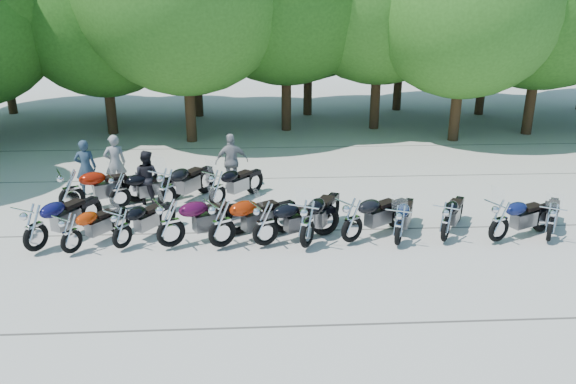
{
  "coord_description": "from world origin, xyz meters",
  "views": [
    {
      "loc": [
        -0.72,
        -12.12,
        5.96
      ],
      "look_at": [
        0.0,
        1.5,
        1.1
      ],
      "focal_mm": 35.0,
      "sensor_mm": 36.0,
      "label": 1
    }
  ],
  "objects_px": {
    "motorcycle_1": "(70,232)",
    "motorcycle_11": "(551,221)",
    "motorcycle_12": "(71,189)",
    "motorcycle_3": "(170,222)",
    "motorcycle_9": "(446,221)",
    "motorcycle_8": "(399,224)",
    "motorcycle_0": "(34,226)",
    "motorcycle_5": "(265,223)",
    "motorcycle_2": "(121,227)",
    "motorcycle_15": "(217,187)",
    "rider_1": "(147,177)",
    "motorcycle_13": "(119,190)",
    "motorcycle_6": "(307,223)",
    "motorcycle_7": "(352,219)",
    "motorcycle_10": "(500,220)",
    "rider_2": "(232,161)",
    "rider_3": "(115,163)",
    "motorcycle_4": "(222,222)",
    "rider_0": "(86,168)",
    "motorcycle_14": "(166,188)"
  },
  "relations": [
    {
      "from": "motorcycle_11",
      "to": "rider_0",
      "type": "relative_size",
      "value": 1.17
    },
    {
      "from": "motorcycle_9",
      "to": "motorcycle_13",
      "type": "bearing_deg",
      "value": 12.82
    },
    {
      "from": "rider_1",
      "to": "motorcycle_15",
      "type": "bearing_deg",
      "value": -173.62
    },
    {
      "from": "motorcycle_10",
      "to": "rider_0",
      "type": "xyz_separation_m",
      "value": [
        -11.28,
        4.25,
        0.23
      ]
    },
    {
      "from": "motorcycle_10",
      "to": "rider_2",
      "type": "height_order",
      "value": "rider_2"
    },
    {
      "from": "motorcycle_13",
      "to": "rider_0",
      "type": "xyz_separation_m",
      "value": [
        -1.32,
        1.39,
        0.26
      ]
    },
    {
      "from": "motorcycle_7",
      "to": "rider_1",
      "type": "xyz_separation_m",
      "value": [
        -5.6,
        3.22,
        0.14
      ]
    },
    {
      "from": "motorcycle_4",
      "to": "motorcycle_9",
      "type": "xyz_separation_m",
      "value": [
        5.56,
        0.08,
        -0.13
      ]
    },
    {
      "from": "motorcycle_2",
      "to": "motorcycle_10",
      "type": "distance_m",
      "value": 9.3
    },
    {
      "from": "motorcycle_0",
      "to": "motorcycle_10",
      "type": "relative_size",
      "value": 1.08
    },
    {
      "from": "motorcycle_1",
      "to": "motorcycle_11",
      "type": "relative_size",
      "value": 1.02
    },
    {
      "from": "motorcycle_9",
      "to": "rider_0",
      "type": "height_order",
      "value": "rider_0"
    },
    {
      "from": "motorcycle_9",
      "to": "motorcycle_12",
      "type": "distance_m",
      "value": 10.3
    },
    {
      "from": "motorcycle_12",
      "to": "motorcycle_13",
      "type": "height_order",
      "value": "motorcycle_12"
    },
    {
      "from": "rider_0",
      "to": "motorcycle_15",
      "type": "bearing_deg",
      "value": 151.43
    },
    {
      "from": "motorcycle_12",
      "to": "motorcycle_3",
      "type": "bearing_deg",
      "value": -154.88
    },
    {
      "from": "motorcycle_5",
      "to": "rider_1",
      "type": "distance_m",
      "value": 4.78
    },
    {
      "from": "motorcycle_9",
      "to": "rider_1",
      "type": "xyz_separation_m",
      "value": [
        -7.96,
        3.26,
        0.22
      ]
    },
    {
      "from": "motorcycle_6",
      "to": "motorcycle_12",
      "type": "bearing_deg",
      "value": 3.55
    },
    {
      "from": "motorcycle_2",
      "to": "motorcycle_11",
      "type": "bearing_deg",
      "value": -147.02
    },
    {
      "from": "motorcycle_1",
      "to": "motorcycle_8",
      "type": "relative_size",
      "value": 0.98
    },
    {
      "from": "motorcycle_2",
      "to": "motorcycle_13",
      "type": "bearing_deg",
      "value": -42.6
    },
    {
      "from": "motorcycle_14",
      "to": "motorcycle_15",
      "type": "height_order",
      "value": "motorcycle_14"
    },
    {
      "from": "motorcycle_3",
      "to": "motorcycle_8",
      "type": "bearing_deg",
      "value": -119.36
    },
    {
      "from": "motorcycle_4",
      "to": "motorcycle_5",
      "type": "bearing_deg",
      "value": -119.64
    },
    {
      "from": "motorcycle_2",
      "to": "motorcycle_15",
      "type": "xyz_separation_m",
      "value": [
        2.13,
        2.71,
        0.04
      ]
    },
    {
      "from": "rider_2",
      "to": "rider_3",
      "type": "bearing_deg",
      "value": -11.23
    },
    {
      "from": "motorcycle_0",
      "to": "motorcycle_15",
      "type": "bearing_deg",
      "value": -117.86
    },
    {
      "from": "motorcycle_1",
      "to": "motorcycle_12",
      "type": "xyz_separation_m",
      "value": [
        -0.83,
        2.79,
        0.13
      ]
    },
    {
      "from": "motorcycle_5",
      "to": "motorcycle_8",
      "type": "distance_m",
      "value": 3.29
    },
    {
      "from": "motorcycle_10",
      "to": "rider_1",
      "type": "bearing_deg",
      "value": 44.46
    },
    {
      "from": "motorcycle_15",
      "to": "rider_1",
      "type": "relative_size",
      "value": 1.4
    },
    {
      "from": "motorcycle_14",
      "to": "rider_3",
      "type": "distance_m",
      "value": 2.68
    },
    {
      "from": "motorcycle_3",
      "to": "rider_1",
      "type": "height_order",
      "value": "rider_1"
    },
    {
      "from": "motorcycle_8",
      "to": "motorcycle_10",
      "type": "xyz_separation_m",
      "value": [
        2.53,
        0.04,
        0.05
      ]
    },
    {
      "from": "motorcycle_3",
      "to": "rider_1",
      "type": "xyz_separation_m",
      "value": [
        -1.15,
        3.27,
        0.1
      ]
    },
    {
      "from": "motorcycle_8",
      "to": "motorcycle_15",
      "type": "height_order",
      "value": "motorcycle_15"
    },
    {
      "from": "motorcycle_4",
      "to": "motorcycle_8",
      "type": "height_order",
      "value": "motorcycle_4"
    },
    {
      "from": "motorcycle_9",
      "to": "rider_2",
      "type": "distance_m",
      "value": 7.1
    },
    {
      "from": "motorcycle_6",
      "to": "motorcycle_7",
      "type": "bearing_deg",
      "value": -141.25
    },
    {
      "from": "motorcycle_11",
      "to": "motorcycle_3",
      "type": "bearing_deg",
      "value": 29.17
    },
    {
      "from": "motorcycle_10",
      "to": "motorcycle_1",
      "type": "bearing_deg",
      "value": 64.92
    },
    {
      "from": "motorcycle_2",
      "to": "motorcycle_4",
      "type": "xyz_separation_m",
      "value": [
        2.43,
        -0.09,
        0.12
      ]
    },
    {
      "from": "motorcycle_1",
      "to": "motorcycle_4",
      "type": "relative_size",
      "value": 0.81
    },
    {
      "from": "motorcycle_7",
      "to": "motorcycle_9",
      "type": "xyz_separation_m",
      "value": [
        2.35,
        -0.04,
        -0.08
      ]
    },
    {
      "from": "motorcycle_9",
      "to": "motorcycle_10",
      "type": "height_order",
      "value": "motorcycle_10"
    },
    {
      "from": "motorcycle_8",
      "to": "rider_3",
      "type": "distance_m",
      "value": 9.18
    },
    {
      "from": "motorcycle_3",
      "to": "motorcycle_7",
      "type": "height_order",
      "value": "motorcycle_3"
    },
    {
      "from": "motorcycle_10",
      "to": "rider_1",
      "type": "height_order",
      "value": "rider_1"
    },
    {
      "from": "motorcycle_0",
      "to": "motorcycle_5",
      "type": "bearing_deg",
      "value": -151.49
    }
  ]
}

